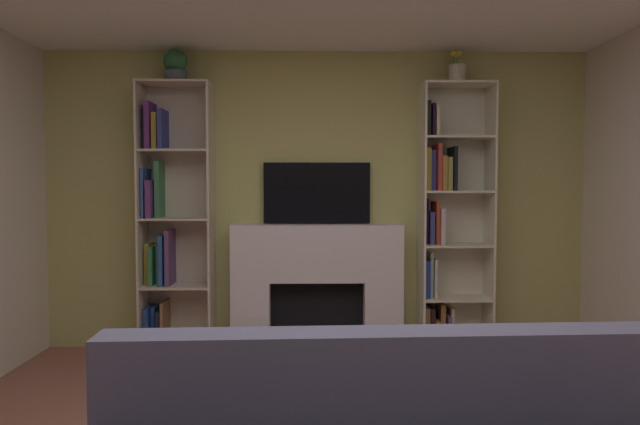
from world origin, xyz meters
TOP-DOWN VIEW (x-y plane):
  - wall_back_accent at (0.00, 2.66)m, footprint 4.75×0.06m
  - fireplace at (0.00, 2.51)m, footprint 1.54×0.54m
  - tv at (0.00, 2.60)m, footprint 0.91×0.06m
  - bookshelf_left at (-1.24, 2.51)m, footprint 0.59×0.33m
  - bookshelf_right at (1.09, 2.51)m, footprint 0.59×0.31m
  - potted_plant at (-1.16, 2.48)m, footprint 0.19×0.19m
  - vase_with_flowers at (1.16, 2.48)m, footprint 0.14×0.14m

SIDE VIEW (x-z plane):
  - fireplace at x=0.00m, z-range 0.04..1.10m
  - bookshelf_right at x=1.09m, z-range -0.06..2.19m
  - bookshelf_left at x=-1.24m, z-range -0.04..2.20m
  - wall_back_accent at x=0.00m, z-range 0.00..2.54m
  - tv at x=0.00m, z-range 1.08..1.59m
  - vase_with_flowers at x=1.16m, z-range 2.21..2.48m
  - potted_plant at x=-1.16m, z-range 2.24..2.51m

